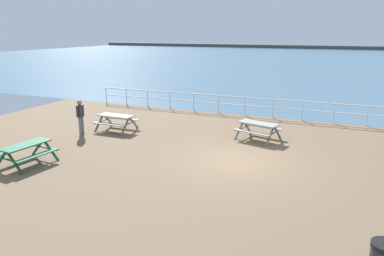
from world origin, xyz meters
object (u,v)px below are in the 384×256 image
visitor (80,115)px  picnic_table_near_right (116,119)px  picnic_table_near_left (26,149)px  picnic_table_mid_centre (258,127)px

visitor → picnic_table_near_right: bearing=-141.3°
picnic_table_near_right → picnic_table_near_left: bearing=-93.6°
picnic_table_near_right → visitor: (-1.20, -1.22, 0.36)m
picnic_table_near_right → picnic_table_mid_centre: 7.05m
picnic_table_near_left → visitor: visitor is taller
picnic_table_mid_centre → picnic_table_near_left: bearing=-123.5°
picnic_table_mid_centre → visitor: visitor is taller
visitor → picnic_table_near_left: bearing=93.9°
picnic_table_near_left → picnic_table_mid_centre: bearing=-41.6°
picnic_table_mid_centre → visitor: 8.50m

